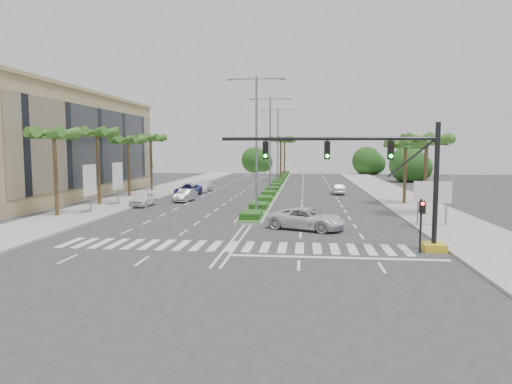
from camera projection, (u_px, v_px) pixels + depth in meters
ground at (232, 246)px, 26.82m from camera, size 160.00×160.00×0.00m
footpath_right at (416, 206)px, 45.01m from camera, size 6.00×120.00×0.15m
footpath_left at (120, 202)px, 48.22m from camera, size 6.00×120.00×0.15m
median at (277, 185)px, 71.36m from camera, size 2.20×75.00×0.20m
median_grass at (277, 184)px, 71.35m from camera, size 1.80×75.00×0.04m
building at (52, 147)px, 54.74m from camera, size 12.00×36.00×12.00m
signal_gantry at (395, 190)px, 25.52m from camera, size 12.60×1.20×7.20m
pedestrian_signal at (421, 217)px, 24.84m from camera, size 0.28×0.36×3.00m
direction_sign at (433, 194)px, 33.08m from camera, size 2.70×0.11×3.40m
billboard_near at (90, 180)px, 39.96m from camera, size 0.18×2.10×4.35m
billboard_far at (118, 176)px, 45.90m from camera, size 0.18×2.10×4.35m
palm_left_near at (54, 137)px, 37.84m from camera, size 4.57×4.68×7.55m
palm_left_mid at (97, 135)px, 45.72m from camera, size 4.57×4.68×7.95m
palm_left_far at (128, 142)px, 53.69m from camera, size 4.57×4.68×7.35m
palm_left_end at (151, 140)px, 61.58m from camera, size 4.57×4.68×7.75m
palm_right_near at (427, 143)px, 38.56m from camera, size 4.57×4.68×7.05m
palm_right_far at (406, 147)px, 46.51m from camera, size 4.57×4.68×6.75m
palm_median_a at (281, 141)px, 80.59m from camera, size 4.57×4.68×8.05m
palm_median_b at (285, 142)px, 95.44m from camera, size 4.57×4.68×8.05m
streetlight_near at (256, 137)px, 40.04m from camera, size 5.10×0.25×12.00m
streetlight_mid at (270, 140)px, 55.88m from camera, size 5.10×0.25×12.00m
streetlight_far at (278, 142)px, 71.72m from camera, size 5.10×0.25×12.00m
car_parked_a at (143, 199)px, 45.62m from camera, size 1.87×4.18×1.40m
car_parked_b at (185, 195)px, 49.67m from camera, size 1.93×4.21×1.34m
car_parked_c at (188, 190)px, 55.57m from camera, size 2.52×5.40×1.50m
car_parked_d at (203, 186)px, 61.27m from camera, size 2.25×5.19×1.49m
car_crossing at (307, 219)px, 32.47m from camera, size 6.07×4.48×1.53m
car_right at (338, 189)px, 57.66m from camera, size 1.51×3.94×1.28m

